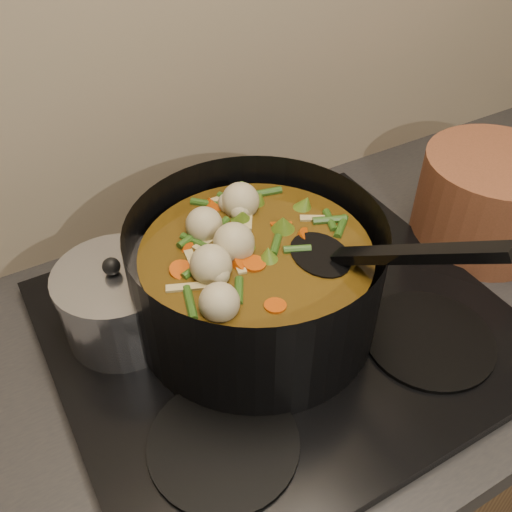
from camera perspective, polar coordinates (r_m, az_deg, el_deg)
counter at (r=1.21m, az=1.83°, el=-21.69°), size 2.64×0.64×0.91m
stovetop at (r=0.83m, az=2.51°, el=-7.02°), size 0.62×0.54×0.03m
stockpot at (r=0.77m, az=0.06°, el=-2.25°), size 0.39×0.45×0.25m
saucepan at (r=0.79m, az=-13.50°, el=-4.51°), size 0.16×0.16×0.13m
terracotta_crock at (r=1.01m, az=22.07°, el=5.16°), size 0.27×0.27×0.16m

